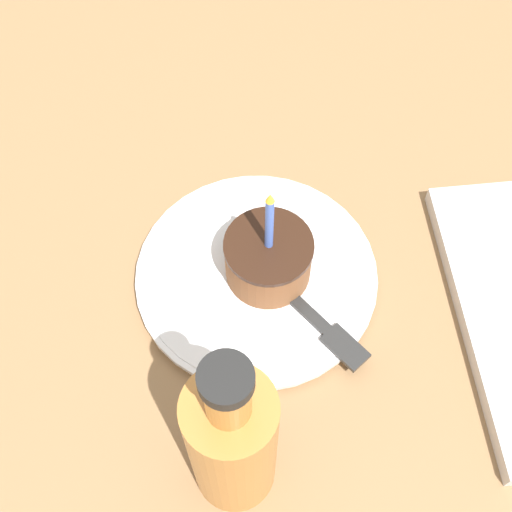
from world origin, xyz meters
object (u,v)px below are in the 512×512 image
object	(u,v)px
bottle	(232,441)
plate	(256,273)
cake_slice	(269,261)
fork	(302,307)

from	to	relation	value
bottle	plate	bearing A→B (deg)	168.52
plate	cake_slice	xyz separation A→B (m)	(0.01, 0.01, 0.03)
plate	bottle	world-z (taller)	bottle
plate	bottle	distance (m)	0.21
fork	bottle	xyz separation A→B (m)	(0.14, -0.08, 0.08)
fork	bottle	distance (m)	0.18
cake_slice	bottle	size ratio (longest dim) A/B	0.57
plate	fork	size ratio (longest dim) A/B	1.51
plate	bottle	xyz separation A→B (m)	(0.19, -0.04, 0.09)
plate	fork	distance (m)	0.06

